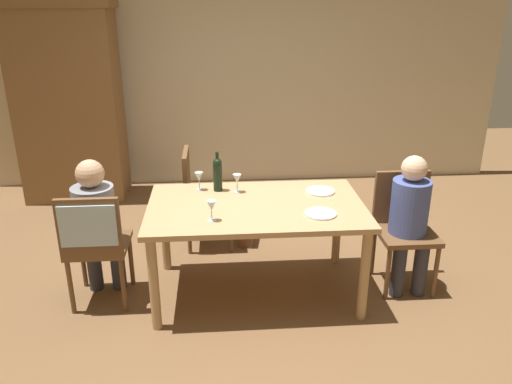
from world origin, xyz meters
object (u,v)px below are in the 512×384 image
object	(u,v)px
armoire_cabinet	(69,104)
wine_bottle_tall_green	(218,173)
chair_left_end	(93,236)
chair_far_left	(200,192)
chair_right_end	(404,221)
wine_glass_near_right	(237,179)
person_woman_host	(410,214)
wine_glass_near_left	(199,177)
dinner_plate_guest_left	(320,191)
dinner_plate_host	(321,214)
handbag	(247,231)
wine_glass_centre	(211,206)
dining_table	(256,215)
person_man_bearded	(97,220)

from	to	relation	value
armoire_cabinet	wine_bottle_tall_green	bearing A→B (deg)	-49.83
chair_left_end	chair_far_left	bearing A→B (deg)	53.53
chair_right_end	chair_far_left	bearing A→B (deg)	-25.64
wine_glass_near_right	wine_bottle_tall_green	bearing A→B (deg)	162.75
chair_far_left	person_woman_host	xyz separation A→B (m)	(1.64, -0.90, 0.11)
chair_left_end	wine_glass_near_left	distance (m)	0.93
dinner_plate_guest_left	wine_bottle_tall_green	bearing A→B (deg)	173.04
armoire_cabinet	dinner_plate_host	bearing A→B (deg)	-46.33
handbag	wine_glass_centre	bearing A→B (deg)	-105.37
chair_right_end	wine_glass_near_left	size ratio (longest dim) A/B	6.17
chair_far_left	handbag	bearing A→B (deg)	90.00
wine_glass_near_left	handbag	xyz separation A→B (m)	(0.42, 0.53, -0.75)
chair_far_left	wine_glass_near_left	bearing A→B (deg)	2.23
chair_left_end	handbag	bearing A→B (deg)	40.36
chair_right_end	chair_left_end	xyz separation A→B (m)	(-2.38, -0.21, 0.06)
chair_left_end	dinner_plate_guest_left	world-z (taller)	chair_left_end
wine_bottle_tall_green	dinner_plate_guest_left	size ratio (longest dim) A/B	1.40
person_woman_host	dinner_plate_host	bearing A→B (deg)	14.92
wine_glass_centre	wine_glass_near_right	size ratio (longest dim) A/B	1.00
dining_table	chair_far_left	xyz separation A→B (m)	(-0.45, 0.88, -0.13)
person_woman_host	wine_glass_near_left	xyz separation A→B (m)	(-1.62, 0.37, 0.22)
dinner_plate_host	handbag	distance (m)	1.36
armoire_cabinet	person_man_bearded	bearing A→B (deg)	-72.03
dinner_plate_guest_left	handbag	size ratio (longest dim) A/B	0.82
chair_far_left	dinner_plate_host	xyz separation A→B (m)	(0.90, -1.10, 0.23)
chair_far_left	handbag	size ratio (longest dim) A/B	3.29
armoire_cabinet	chair_left_end	bearing A→B (deg)	-73.10
person_man_bearded	dinner_plate_guest_left	world-z (taller)	person_man_bearded
chair_far_left	wine_glass_near_left	xyz separation A→B (m)	(0.02, -0.53, 0.33)
person_woman_host	wine_glass_near_left	world-z (taller)	person_woman_host
wine_glass_centre	wine_glass_near_right	bearing A→B (deg)	69.61
armoire_cabinet	wine_glass_near_right	distance (m)	2.67
chair_far_left	wine_glass_near_left	world-z (taller)	chair_far_left
chair_far_left	wine_glass_centre	bearing A→B (deg)	6.16
wine_glass_near_left	chair_far_left	bearing A→B (deg)	92.23
person_man_bearded	wine_glass_near_left	xyz separation A→B (m)	(0.76, 0.32, 0.21)
wine_glass_near_right	dinner_plate_host	distance (m)	0.76
wine_glass_centre	dinner_plate_host	bearing A→B (deg)	3.17
dinner_plate_guest_left	handbag	world-z (taller)	dinner_plate_guest_left
dining_table	wine_bottle_tall_green	world-z (taller)	wine_bottle_tall_green
wine_glass_centre	dinner_plate_guest_left	bearing A→B (deg)	29.36
armoire_cabinet	wine_glass_centre	distance (m)	2.98
chair_left_end	wine_glass_centre	bearing A→B (deg)	-9.42
chair_right_end	wine_glass_centre	xyz separation A→B (m)	(-1.52, -0.35, 0.33)
chair_right_end	chair_far_left	xyz separation A→B (m)	(-1.64, 0.79, 0.00)
dining_table	dinner_plate_host	size ratio (longest dim) A/B	7.13
chair_far_left	wine_glass_near_left	distance (m)	0.63
dinner_plate_guest_left	dinner_plate_host	bearing A→B (deg)	-100.81
wine_glass_near_left	chair_right_end	bearing A→B (deg)	-8.89
armoire_cabinet	wine_bottle_tall_green	xyz separation A→B (m)	(1.63, -1.93, -0.20)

